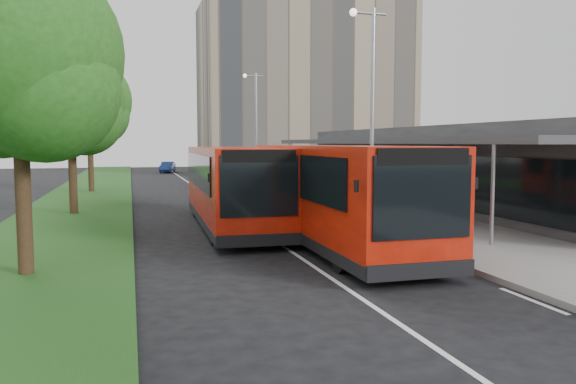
% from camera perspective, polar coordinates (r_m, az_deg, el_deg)
% --- Properties ---
extents(ground, '(120.00, 120.00, 0.00)m').
position_cam_1_polar(ground, '(18.30, -1.12, -5.11)').
color(ground, black).
rests_on(ground, ground).
extents(pavement, '(5.00, 80.00, 0.15)m').
position_cam_1_polar(pavement, '(39.02, -0.00, 0.39)').
color(pavement, slate).
rests_on(pavement, ground).
extents(grass_verge, '(5.00, 80.00, 0.10)m').
position_cam_1_polar(grass_verge, '(37.65, -19.42, -0.10)').
color(grass_verge, '#1F4E19').
rests_on(grass_verge, ground).
extents(lane_centre_line, '(0.12, 70.00, 0.01)m').
position_cam_1_polar(lane_centre_line, '(32.91, -7.72, -0.64)').
color(lane_centre_line, silver).
rests_on(lane_centre_line, ground).
extents(kerb_dashes, '(0.12, 56.00, 0.01)m').
position_cam_1_polar(kerb_dashes, '(37.41, -3.57, 0.07)').
color(kerb_dashes, silver).
rests_on(kerb_dashes, ground).
extents(office_block, '(22.00, 12.00, 18.00)m').
position_cam_1_polar(office_block, '(62.53, 1.62, 10.31)').
color(office_block, gray).
rests_on(office_block, ground).
extents(station_building, '(7.70, 26.00, 4.00)m').
position_cam_1_polar(station_building, '(29.76, 15.46, 2.56)').
color(station_building, '#2A2A2C').
rests_on(station_building, ground).
extents(tree_near, '(4.81, 4.81, 7.73)m').
position_cam_1_polar(tree_near, '(14.81, -25.76, 11.41)').
color(tree_near, black).
rests_on(tree_near, ground).
extents(tree_mid, '(4.66, 4.66, 7.49)m').
position_cam_1_polar(tree_mid, '(26.65, -21.24, 8.15)').
color(tree_mid, black).
rests_on(tree_mid, ground).
extents(tree_far, '(5.37, 5.37, 8.64)m').
position_cam_1_polar(tree_far, '(38.64, -19.57, 8.23)').
color(tree_far, black).
rests_on(tree_far, ground).
extents(lamp_post_near, '(1.44, 0.28, 8.00)m').
position_cam_1_polar(lamp_post_near, '(21.33, 8.36, 9.00)').
color(lamp_post_near, '#909398').
rests_on(lamp_post_near, pavement).
extents(lamp_post_far, '(1.44, 0.28, 8.00)m').
position_cam_1_polar(lamp_post_far, '(40.40, -3.37, 7.13)').
color(lamp_post_far, '#909398').
rests_on(lamp_post_far, pavement).
extents(bus_main, '(3.00, 11.08, 3.13)m').
position_cam_1_polar(bus_main, '(17.53, 4.72, -0.27)').
color(bus_main, red).
rests_on(bus_main, ground).
extents(bus_second, '(3.08, 10.84, 3.05)m').
position_cam_1_polar(bus_second, '(21.37, -5.65, 0.55)').
color(bus_second, red).
rests_on(bus_second, ground).
extents(litter_bin, '(0.72, 0.72, 0.99)m').
position_cam_1_polar(litter_bin, '(30.16, 4.28, 0.11)').
color(litter_bin, '#362016').
rests_on(litter_bin, pavement).
extents(bollard, '(0.22, 0.22, 1.14)m').
position_cam_1_polar(bollard, '(37.34, -0.10, 1.17)').
color(bollard, orange).
rests_on(bollard, pavement).
extents(car_near, '(1.38, 3.31, 1.12)m').
position_cam_1_polar(car_near, '(55.76, -9.07, 2.21)').
color(car_near, '#530B0E').
rests_on(car_near, ground).
extents(car_far, '(2.04, 3.78, 1.18)m').
position_cam_1_polar(car_far, '(62.59, -12.14, 2.49)').
color(car_far, navy).
rests_on(car_far, ground).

